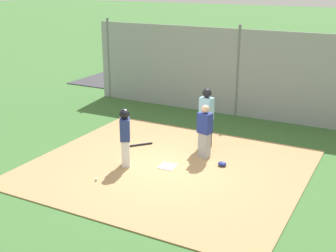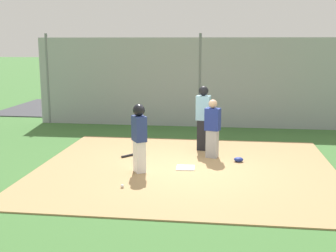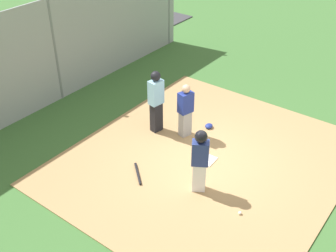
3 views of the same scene
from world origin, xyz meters
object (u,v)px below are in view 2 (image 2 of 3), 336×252
home_plate (185,168)px  umpire (203,116)px  runner (139,134)px  baseball (122,186)px  baseball_bat (134,154)px  catcher_mask (239,159)px  catcher (212,128)px  parked_car_white (267,98)px  parked_car_blue (213,97)px

home_plate → umpire: (-0.32, -1.87, 0.96)m
runner → baseball: bearing=-128.3°
baseball_bat → catcher_mask: bearing=125.4°
umpire → catcher_mask: size_ratio=7.60×
home_plate → catcher_mask: (-1.30, -0.74, 0.05)m
home_plate → catcher_mask: catcher_mask is taller
runner → baseball: (0.15, 1.17, -0.89)m
catcher → parked_car_white: (-2.14, -8.29, -0.22)m
home_plate → parked_car_blue: bearing=-92.2°
baseball_bat → catcher: bearing=133.0°
baseball_bat → catcher_mask: 2.82m
umpire → runner: umpire is taller
runner → parked_car_white: (-3.80, -9.85, -0.34)m
runner → catcher_mask: (-2.35, -1.20, -0.86)m
parked_car_white → parked_car_blue: 2.39m
catcher → catcher_mask: catcher is taller
catcher → baseball_bat: catcher is taller
parked_car_blue → parked_car_white: bearing=-171.0°
umpire → parked_car_white: size_ratio=0.43×
home_plate → catcher: bearing=-119.0°
umpire → baseball: size_ratio=24.64×
home_plate → parked_car_white: parked_car_white is taller
baseball_bat → parked_car_white: bearing=-166.1°
home_plate → parked_car_white: 9.80m
umpire → parked_car_white: (-2.43, -7.52, -0.39)m
catcher_mask → umpire: bearing=-48.8°
catcher_mask → parked_car_blue: size_ratio=0.05×
catcher → parked_car_blue: (0.25, -8.32, -0.22)m
runner → catcher: bearing=11.8°
baseball_bat → parked_car_white: size_ratio=0.19×
umpire → baseball: (1.52, 3.50, -0.93)m
catcher_mask → baseball: catcher_mask is taller
baseball_bat → parked_car_white: parked_car_white is taller
catcher → catcher_mask: (-0.69, 0.35, -0.74)m
catcher → parked_car_white: size_ratio=0.37×
runner → baseball: size_ratio=21.96×
home_plate → runner: bearing=23.5°
umpire → baseball: umpire is taller
catcher_mask → baseball_bat: bearing=-5.5°
catcher_mask → catcher: bearing=-26.7°
home_plate → catcher_mask: bearing=-150.2°
baseball → catcher_mask: bearing=-136.4°
parked_car_blue → baseball: bearing=91.5°
home_plate → umpire: 2.12m
catcher → baseball: size_ratio=21.01×
umpire → baseball_bat: (1.82, 0.85, -0.94)m
home_plate → runner: runner is taller
catcher → runner: runner is taller
baseball → parked_car_blue: bearing=-98.0°
catcher_mask → parked_car_white: parked_car_white is taller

